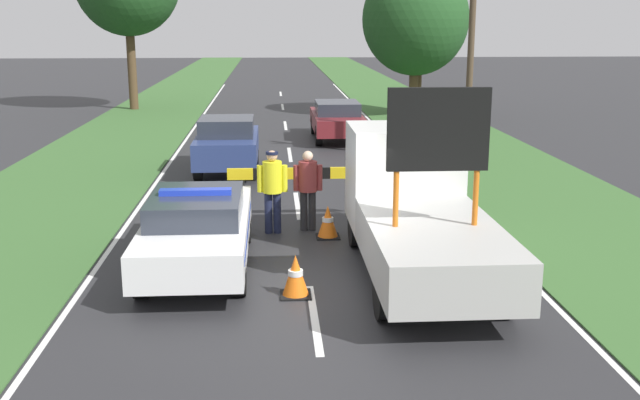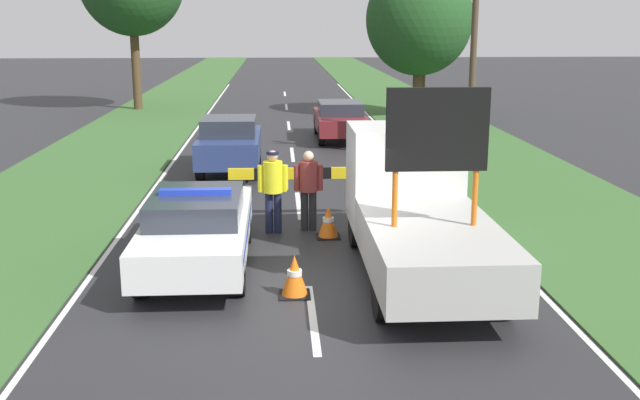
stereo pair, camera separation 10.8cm
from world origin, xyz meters
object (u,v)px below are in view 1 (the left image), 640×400
traffic_cone_near_police (296,276)px  traffic_cone_centre_front (328,222)px  road_barrier (305,176)px  pedestrian_civilian (308,184)px  queued_car_hatch_blue (227,144)px  roadside_tree_near_left (419,14)px  police_car (198,228)px  work_truck (416,206)px  police_officer (272,184)px  utility_pole (471,43)px  queued_car_wagon_maroon (337,119)px  roadside_tree_near_right (415,19)px

traffic_cone_near_police → traffic_cone_centre_front: traffic_cone_near_police is taller
road_barrier → pedestrian_civilian: (0.03, -0.95, 0.02)m
queued_car_hatch_blue → roadside_tree_near_left: bearing=-121.8°
police_car → work_truck: work_truck is taller
traffic_cone_centre_front → roadside_tree_near_left: size_ratio=0.10×
police_officer → roadside_tree_near_left: roadside_tree_near_left is taller
roadside_tree_near_left → utility_pole: utility_pole is taller
traffic_cone_near_police → queued_car_wagon_maroon: bearing=82.6°
traffic_cone_near_police → utility_pole: (5.76, 11.24, 3.39)m
traffic_cone_near_police → roadside_tree_near_right: 24.60m
pedestrian_civilian → roadside_tree_near_right: (5.95, 19.45, 3.44)m
road_barrier → police_officer: 1.35m
utility_pole → police_car: bearing=-127.8°
traffic_cone_near_police → roadside_tree_near_right: roadside_tree_near_right is taller
work_truck → pedestrian_civilian: size_ratio=3.43×
utility_pole → road_barrier: bearing=-130.4°
queued_car_hatch_blue → queued_car_wagon_maroon: bearing=-122.4°
queued_car_wagon_maroon → work_truck: bearing=90.3°
pedestrian_civilian → queued_car_wagon_maroon: 12.73m
police_officer → utility_pole: bearing=-127.0°
road_barrier → pedestrian_civilian: bearing=-80.5°
traffic_cone_centre_front → roadside_tree_near_right: 21.20m
work_truck → pedestrian_civilian: 3.21m
queued_car_hatch_blue → roadside_tree_near_right: 15.59m
police_car → roadside_tree_near_right: 23.56m
roadside_tree_near_left → utility_pole: size_ratio=0.94×
roadside_tree_near_right → traffic_cone_centre_front: bearing=-105.5°
work_truck → roadside_tree_near_right: roadside_tree_near_right is taller
road_barrier → roadside_tree_near_right: bearing=80.0°
work_truck → queued_car_hatch_blue: size_ratio=1.50×
police_officer → pedestrian_civilian: (0.76, 0.18, -0.04)m
work_truck → utility_pole: 10.84m
work_truck → police_officer: bearing=-47.5°
work_truck → roadside_tree_near_left: 23.31m
police_officer → pedestrian_civilian: bearing=-164.4°
road_barrier → queued_car_wagon_maroon: bearing=89.3°
work_truck → pedestrian_civilian: bearing=-59.2°
police_car → roadside_tree_near_left: bearing=72.2°
pedestrian_civilian → roadside_tree_near_right: bearing=84.3°
police_officer → roadside_tree_near_left: (6.99, 20.16, 3.63)m
traffic_cone_centre_front → police_car: bearing=-144.6°
roadside_tree_near_left → roadside_tree_near_right: bearing=-117.9°
police_officer → police_car: bearing=60.3°
work_truck → queued_car_hatch_blue: bearing=-71.0°
work_truck → utility_pole: utility_pole is taller
work_truck → traffic_cone_centre_front: work_truck is taller
police_officer → queued_car_wagon_maroon: size_ratio=0.39×
traffic_cone_near_police → work_truck: bearing=30.7°
work_truck → traffic_cone_centre_front: 2.64m
queued_car_wagon_maroon → utility_pole: (3.62, -5.33, 2.97)m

